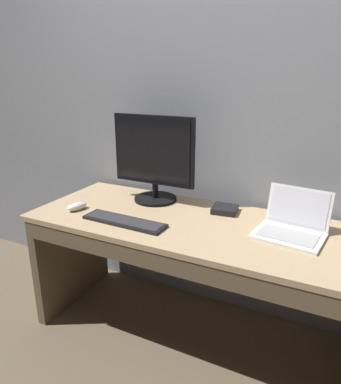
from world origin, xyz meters
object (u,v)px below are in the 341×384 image
Objects in this scene: external_drive_box at (225,209)px; external_monitor at (154,159)px; computer_mouse at (77,206)px; laptop_white at (292,225)px; wired_keyboard at (124,221)px.

external_monitor is at bearing -178.68° from external_drive_box.
external_drive_box is (0.75, 0.34, -0.00)m from computer_mouse.
laptop_white is at bearing -18.62° from external_drive_box.
laptop_white is 0.74× the size of wired_keyboard.
external_monitor is 0.50m from external_drive_box.
external_monitor reaches higher than computer_mouse.
wired_keyboard is at bearing -86.27° from external_monitor.
computer_mouse is at bearing -169.28° from laptop_white.
laptop_white is 0.39m from external_drive_box.
external_drive_box is at bearing 1.32° from external_monitor.
laptop_white is at bearing 17.44° from wired_keyboard.
computer_mouse is (-0.31, -0.33, -0.24)m from external_monitor.
computer_mouse is at bearing 174.19° from wired_keyboard.
wired_keyboard is at bearing -162.56° from laptop_white.
external_drive_box is at bearing 42.04° from wired_keyboard.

